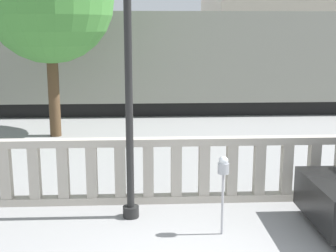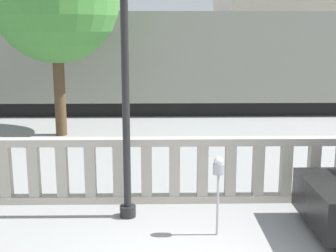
% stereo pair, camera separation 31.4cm
% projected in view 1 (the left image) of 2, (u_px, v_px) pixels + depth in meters
% --- Properties ---
extents(balustrade, '(15.63, 0.24, 1.27)m').
position_uv_depth(balustrade, '(176.00, 170.00, 8.93)').
color(balustrade, '#ADA599').
rests_on(balustrade, ground).
extents(lamppost, '(0.30, 0.30, 6.69)m').
position_uv_depth(lamppost, '(127.00, 13.00, 7.61)').
color(lamppost, black).
rests_on(lamppost, ground).
extents(parking_meter, '(0.18, 0.18, 1.32)m').
position_uv_depth(parking_meter, '(223.00, 171.00, 7.43)').
color(parking_meter, '#99999E').
rests_on(parking_meter, ground).
extents(train_near, '(29.20, 3.12, 4.49)m').
position_uv_depth(train_near, '(238.00, 60.00, 18.73)').
color(train_near, black).
rests_on(train_near, ground).
extents(building_block, '(9.11, 9.63, 9.95)m').
position_uv_depth(building_block, '(276.00, 3.00, 31.80)').
color(building_block, beige).
rests_on(building_block, ground).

